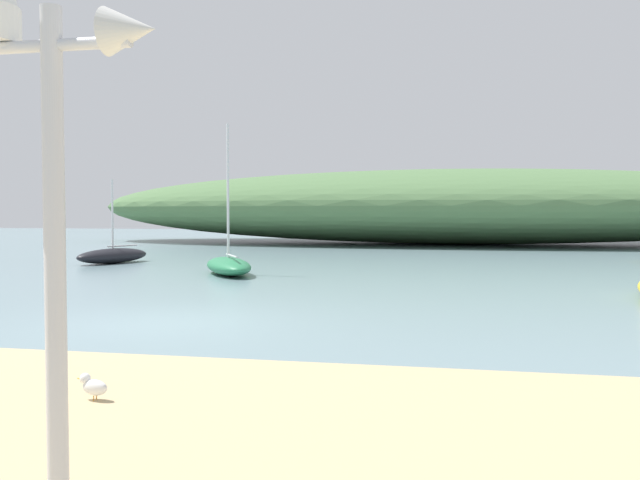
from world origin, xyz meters
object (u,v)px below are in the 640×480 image
Objects in this scene: mast_structure at (8,68)px; sailboat_east_reach at (228,265)px; seagull_by_mast at (93,386)px; sailboat_by_sandbar at (113,255)px.

sailboat_east_reach is (-4.82, 17.39, -2.53)m from mast_structure.
mast_structure is at bearing -69.45° from seagull_by_mast.
sailboat_east_reach is at bearing 104.62° from seagull_by_mast.
seagull_by_mast is at bearing -75.38° from sailboat_east_reach.
mast_structure reaches higher than seagull_by_mast.
mast_structure is at bearing -74.50° from sailboat_east_reach.
seagull_by_mast is at bearing 110.55° from mast_structure.
mast_structure reaches higher than sailboat_by_sandbar.
sailboat_by_sandbar is at bearing 117.88° from seagull_by_mast.
sailboat_by_sandbar is 9.44× the size of seagull_by_mast.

